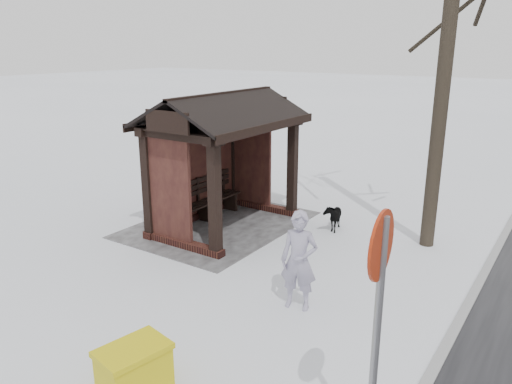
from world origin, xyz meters
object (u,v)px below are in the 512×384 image
at_px(pedestrian, 299,261).
at_px(dog, 333,216).
at_px(road_sign, 378,289).
at_px(grit_bin, 134,370).
at_px(bus_shelter, 218,134).

xyz_separation_m(pedestrian, dog, (-3.54, -1.08, -0.49)).
bearing_deg(road_sign, dog, -154.26).
distance_m(grit_bin, road_sign, 3.18).
relative_size(pedestrian, grit_bin, 1.76).
height_order(dog, grit_bin, dog).
distance_m(dog, road_sign, 6.75).
relative_size(grit_bin, road_sign, 0.35).
bearing_deg(dog, bus_shelter, -168.29).
relative_size(bus_shelter, grit_bin, 3.91).
bearing_deg(road_sign, pedestrian, -140.12).
xyz_separation_m(pedestrian, grit_bin, (2.92, -0.62, -0.49)).
bearing_deg(bus_shelter, grit_bin, 27.85).
relative_size(bus_shelter, dog, 4.77).
bearing_deg(dog, road_sign, -77.68).
distance_m(bus_shelter, road_sign, 7.10).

